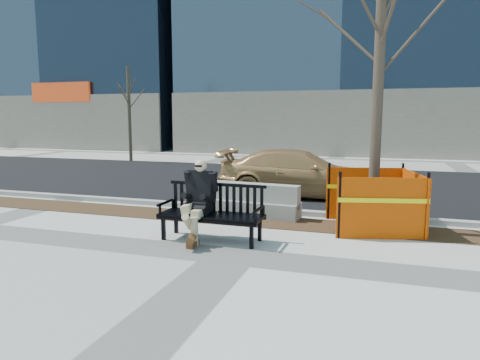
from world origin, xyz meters
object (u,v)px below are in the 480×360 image
(bench, at_px, (212,240))
(tree_fence, at_px, (372,228))
(jersey_barrier_left, at_px, (242,215))
(sedan, at_px, (298,196))
(seated_man, at_px, (199,238))

(bench, bearing_deg, tree_fence, 33.72)
(bench, distance_m, tree_fence, 3.58)
(bench, xyz_separation_m, jersey_barrier_left, (-0.09, 2.29, 0.00))
(sedan, xyz_separation_m, jersey_barrier_left, (-0.86, -3.03, 0.00))
(seated_man, xyz_separation_m, tree_fence, (3.29, 1.88, 0.00))
(bench, relative_size, jersey_barrier_left, 0.73)
(sedan, bearing_deg, jersey_barrier_left, 160.40)
(jersey_barrier_left, bearing_deg, tree_fence, -1.44)
(bench, distance_m, sedan, 5.38)
(bench, relative_size, seated_man, 1.33)
(tree_fence, distance_m, sedan, 4.06)
(sedan, relative_size, jersey_barrier_left, 1.70)
(jersey_barrier_left, bearing_deg, sedan, 79.33)
(bench, bearing_deg, seated_man, 168.73)
(seated_man, bearing_deg, sedan, 79.57)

